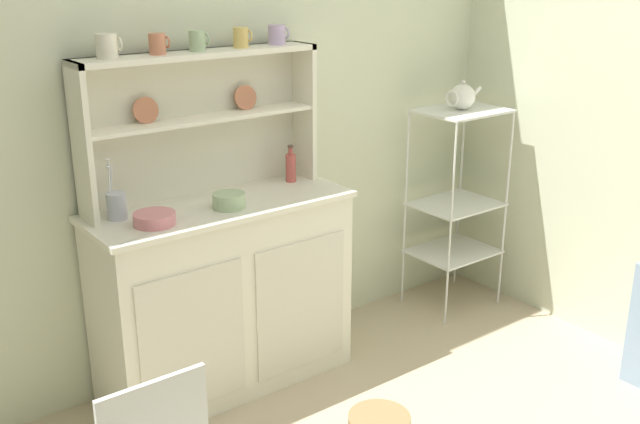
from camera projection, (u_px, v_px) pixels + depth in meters
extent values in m
cube|color=beige|center=(222.00, 104.00, 3.38)|extent=(3.84, 0.05, 2.50)
cube|color=silver|center=(224.00, 296.00, 3.35)|extent=(1.13, 0.42, 0.88)
cube|color=beige|center=(194.00, 341.00, 3.05)|extent=(0.48, 0.01, 0.61)
cube|color=beige|center=(301.00, 305.00, 3.36)|extent=(0.48, 0.01, 0.61)
cube|color=white|center=(220.00, 206.00, 3.21)|extent=(1.16, 0.45, 0.02)
cube|color=silver|center=(194.00, 123.00, 3.25)|extent=(1.09, 0.02, 0.63)
cube|color=silver|center=(81.00, 144.00, 2.89)|extent=(0.02, 0.18, 0.63)
cube|color=silver|center=(303.00, 111.00, 3.50)|extent=(0.02, 0.18, 0.63)
cube|color=silver|center=(203.00, 119.00, 3.18)|extent=(1.05, 0.16, 0.02)
cube|color=silver|center=(199.00, 54.00, 3.10)|extent=(1.09, 0.18, 0.02)
cylinder|color=#C67556|center=(146.00, 110.00, 3.06)|extent=(0.11, 0.03, 0.11)
cylinder|color=#C67556|center=(245.00, 98.00, 3.33)|extent=(0.11, 0.03, 0.11)
cylinder|color=silver|center=(451.00, 227.00, 3.85)|extent=(0.01, 0.01, 1.12)
cylinder|color=silver|center=(506.00, 210.00, 4.10)|extent=(0.01, 0.01, 1.12)
cylinder|color=silver|center=(405.00, 210.00, 4.11)|extent=(0.01, 0.01, 1.12)
cylinder|color=silver|center=(460.00, 195.00, 4.36)|extent=(0.01, 0.01, 1.12)
cube|color=silver|center=(462.00, 111.00, 3.92)|extent=(0.45, 0.36, 0.01)
cube|color=silver|center=(456.00, 204.00, 4.09)|extent=(0.45, 0.36, 0.01)
cube|color=silver|center=(453.00, 251.00, 4.19)|extent=(0.45, 0.36, 0.01)
cylinder|color=silver|center=(107.00, 46.00, 2.85)|extent=(0.08, 0.08, 0.09)
torus|color=silver|center=(119.00, 44.00, 2.88)|extent=(0.01, 0.05, 0.05)
cylinder|color=#C67556|center=(157.00, 44.00, 2.97)|extent=(0.07, 0.07, 0.08)
torus|color=#C67556|center=(167.00, 42.00, 3.00)|extent=(0.01, 0.05, 0.05)
cylinder|color=#9EB78E|center=(197.00, 41.00, 3.07)|extent=(0.07, 0.07, 0.08)
torus|color=#9EB78E|center=(207.00, 39.00, 3.10)|extent=(0.01, 0.05, 0.05)
cylinder|color=#DBB760|center=(241.00, 37.00, 3.19)|extent=(0.07, 0.07, 0.09)
torus|color=#DBB760|center=(249.00, 36.00, 3.22)|extent=(0.01, 0.05, 0.05)
cylinder|color=#B79ECC|center=(277.00, 35.00, 3.30)|extent=(0.08, 0.08, 0.09)
torus|color=#B79ECC|center=(286.00, 33.00, 3.33)|extent=(0.01, 0.05, 0.05)
cylinder|color=#D17A84|center=(155.00, 219.00, 2.95)|extent=(0.17, 0.17, 0.05)
cylinder|color=#9EB78E|center=(229.00, 201.00, 3.14)|extent=(0.14, 0.14, 0.06)
cylinder|color=#B74C47|center=(291.00, 168.00, 3.50)|extent=(0.05, 0.05, 0.13)
cylinder|color=#B74C47|center=(291.00, 151.00, 3.47)|extent=(0.02, 0.02, 0.03)
cylinder|color=#4C382D|center=(291.00, 147.00, 3.46)|extent=(0.03, 0.03, 0.01)
cylinder|color=#B2B7C6|center=(117.00, 206.00, 3.00)|extent=(0.08, 0.08, 0.11)
cylinder|color=silver|center=(111.00, 187.00, 2.99)|extent=(0.04, 0.02, 0.17)
ellipsoid|color=silver|center=(109.00, 164.00, 2.96)|extent=(0.02, 0.01, 0.01)
cylinder|color=silver|center=(110.00, 188.00, 2.98)|extent=(0.03, 0.02, 0.17)
ellipsoid|color=silver|center=(108.00, 167.00, 2.95)|extent=(0.02, 0.01, 0.01)
cylinder|color=silver|center=(109.00, 185.00, 2.98)|extent=(0.03, 0.02, 0.20)
ellipsoid|color=silver|center=(107.00, 159.00, 2.94)|extent=(0.02, 0.01, 0.01)
sphere|color=white|center=(463.00, 97.00, 3.90)|extent=(0.13, 0.13, 0.13)
sphere|color=silver|center=(463.00, 82.00, 3.88)|extent=(0.02, 0.02, 0.02)
cylinder|color=white|center=(475.00, 93.00, 3.95)|extent=(0.09, 0.02, 0.07)
torus|color=white|center=(452.00, 99.00, 3.86)|extent=(0.01, 0.09, 0.09)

